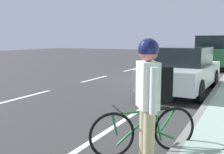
% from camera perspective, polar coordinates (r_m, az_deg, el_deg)
% --- Properties ---
extents(ground, '(62.90, 62.90, 0.00)m').
position_cam_1_polar(ground, '(12.40, 13.23, -0.32)').
color(ground, '#353535').
extents(curb_edge, '(0.16, 39.31, 0.14)m').
position_cam_1_polar(curb_edge, '(12.06, 22.77, -0.64)').
color(curb_edge, gray).
rests_on(curb_edge, ground).
extents(lane_stripe_centre, '(0.14, 40.00, 0.01)m').
position_cam_1_polar(lane_stripe_centre, '(13.80, 0.79, 0.76)').
color(lane_stripe_centre, white).
rests_on(lane_stripe_centre, ground).
extents(lane_stripe_bike_edge, '(0.12, 39.31, 0.01)m').
position_cam_1_polar(lane_stripe_bike_edge, '(12.27, 15.90, -0.49)').
color(lane_stripe_bike_edge, white).
rests_on(lane_stripe_bike_edge, ground).
extents(parked_sedan_silver_second, '(1.97, 4.47, 1.52)m').
position_cam_1_polar(parked_sedan_silver_second, '(9.28, 15.10, 1.51)').
color(parked_sedan_silver_second, '#B7BABF').
rests_on(parked_sedan_silver_second, ground).
extents(parked_suv_green_mid, '(2.17, 4.80, 1.99)m').
position_cam_1_polar(parked_suv_green_mid, '(17.37, 20.73, 5.14)').
color(parked_suv_green_mid, '#1E512D').
rests_on(parked_suv_green_mid, ground).
extents(bicycle_at_curb, '(1.30, 1.24, 0.77)m').
position_cam_1_polar(bicycle_at_curb, '(4.19, 7.06, -11.41)').
color(bicycle_at_curb, black).
rests_on(bicycle_at_curb, ground).
extents(cyclist_with_backpack, '(0.53, 0.55, 1.79)m').
position_cam_1_polar(cyclist_with_backpack, '(3.53, 8.15, -2.96)').
color(cyclist_with_backpack, '#C6B284').
rests_on(cyclist_with_backpack, ground).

